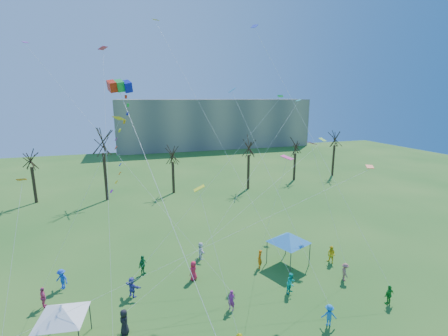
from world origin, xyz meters
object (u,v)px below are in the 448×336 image
object	(u,v)px
big_box_kite	(124,146)
canopy_tent_blue	(289,237)
canopy_tent_white	(61,311)
distant_building	(214,123)

from	to	relation	value
big_box_kite	canopy_tent_blue	world-z (taller)	big_box_kite
big_box_kite	canopy_tent_blue	bearing A→B (deg)	0.67
canopy_tent_white	canopy_tent_blue	world-z (taller)	canopy_tent_blue
distant_building	canopy_tent_blue	distance (m)	73.73
distant_building	big_box_kite	world-z (taller)	big_box_kite
big_box_kite	canopy_tent_blue	size ratio (longest dim) A/B	5.22
distant_building	canopy_tent_blue	xyz separation A→B (m)	(-13.58, -72.31, -4.74)
big_box_kite	canopy_tent_blue	xyz separation A→B (m)	(14.13, 0.16, -9.37)
big_box_kite	canopy_tent_white	xyz separation A→B (m)	(-4.42, -4.41, -9.61)
big_box_kite	canopy_tent_blue	distance (m)	16.96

